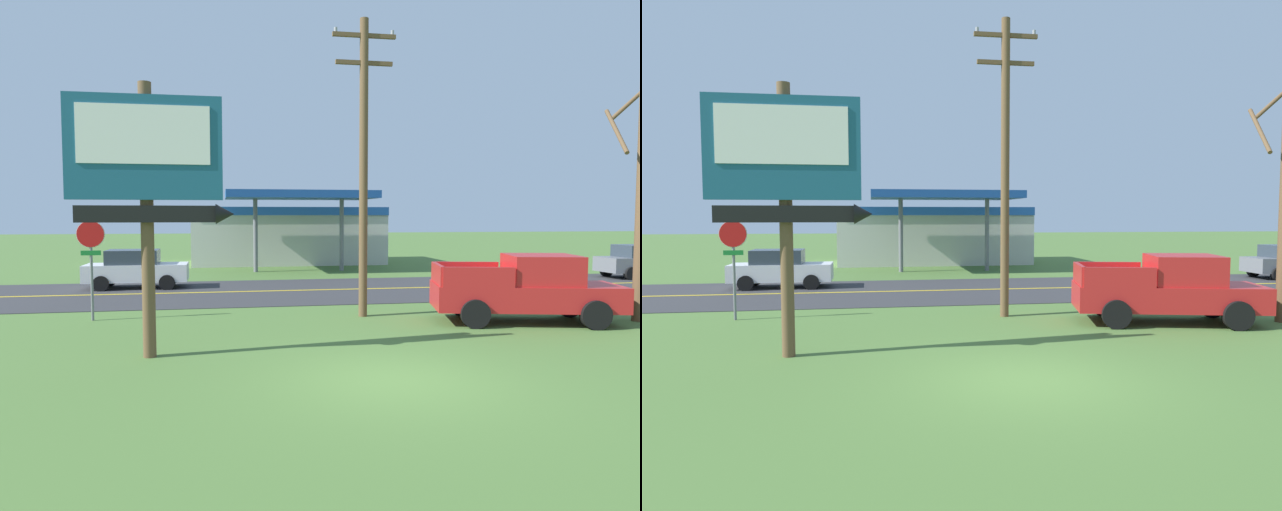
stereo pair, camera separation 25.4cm
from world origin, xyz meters
The scene contains 9 objects.
ground_plane centered at (0.00, 0.00, 0.00)m, with size 180.00×180.00×0.00m, color #4C7033.
road_asphalt centered at (0.00, 13.00, 0.01)m, with size 140.00×8.00×0.02m, color #333335.
road_centre_line centered at (0.00, 13.00, 0.02)m, with size 126.00×0.20×0.01m, color gold.
motel_sign centered at (-4.64, 2.50, 4.00)m, with size 3.47×0.54×5.92m.
stop_sign centered at (-6.89, 7.41, 2.03)m, with size 0.80×0.08×2.95m.
utility_pole centered at (1.13, 6.79, 4.77)m, with size 1.93×0.26×8.93m.
gas_station centered at (1.11, 26.85, 1.94)m, with size 12.00×11.50×4.40m.
pickup_red_parked_on_lawn centered at (5.56, 5.00, 0.96)m, with size 5.51×3.09×1.96m.
car_white_far_lane centered at (-6.71, 15.00, 0.83)m, with size 4.20×2.00×1.64m.
Camera 1 is at (-3.14, -10.20, 3.10)m, focal length 32.23 mm.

